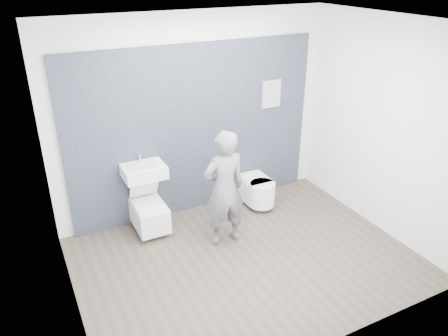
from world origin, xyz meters
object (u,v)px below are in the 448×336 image
toilet_square (149,214)px  visitor (224,189)px  washbasin (144,171)px  toilet_rounded (257,190)px

toilet_square → visitor: (0.79, -0.66, 0.51)m
washbasin → toilet_square: washbasin is taller
toilet_rounded → visitor: (-0.87, -0.62, 0.53)m
toilet_square → toilet_rounded: bearing=-1.6°
washbasin → toilet_rounded: bearing=-4.6°
visitor → washbasin: bearing=-44.1°
toilet_rounded → washbasin: bearing=175.4°
toilet_square → visitor: 1.15m
toilet_square → toilet_rounded: 1.66m
washbasin → visitor: bearing=-43.4°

